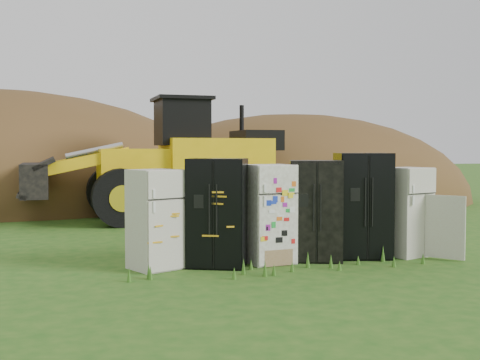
% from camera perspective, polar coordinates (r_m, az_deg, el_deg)
% --- Properties ---
extents(ground, '(120.00, 120.00, 0.00)m').
position_cam_1_polar(ground, '(11.13, 5.22, -7.67)').
color(ground, '#225416').
rests_on(ground, ground).
extents(fridge_leftmost, '(0.98, 0.97, 1.70)m').
position_cam_1_polar(fridge_leftmost, '(10.39, -8.08, -3.71)').
color(fridge_leftmost, beige).
rests_on(fridge_leftmost, ground).
extents(fridge_black_side, '(1.22, 1.11, 1.89)m').
position_cam_1_polar(fridge_black_side, '(10.52, -2.15, -3.09)').
color(fridge_black_side, black).
rests_on(fridge_black_side, ground).
extents(fridge_sticker, '(0.88, 0.83, 1.77)m').
position_cam_1_polar(fridge_sticker, '(10.84, 2.76, -3.21)').
color(fridge_sticker, white).
rests_on(fridge_sticker, ground).
extents(fridge_dark_mid, '(1.15, 1.05, 1.84)m').
position_cam_1_polar(fridge_dark_mid, '(11.17, 7.19, -2.88)').
color(fridge_dark_mid, black).
rests_on(fridge_dark_mid, ground).
extents(fridge_black_right, '(1.16, 1.04, 1.98)m').
position_cam_1_polar(fridge_black_right, '(11.61, 11.55, -2.36)').
color(fridge_black_right, black).
rests_on(fridge_black_right, ground).
extents(fridge_open_door, '(0.94, 0.90, 1.70)m').
position_cam_1_polar(fridge_open_door, '(12.00, 15.51, -2.91)').
color(fridge_open_door, beige).
rests_on(fridge_open_door, ground).
extents(wheel_loader, '(7.37, 3.13, 3.53)m').
position_cam_1_polar(wheel_loader, '(17.33, -8.40, 2.00)').
color(wheel_loader, yellow).
rests_on(wheel_loader, ground).
extents(dirt_mound_right, '(14.21, 10.42, 6.76)m').
position_cam_1_polar(dirt_mound_right, '(23.31, 5.12, -2.08)').
color(dirt_mound_right, '#4F3719').
rests_on(dirt_mound_right, ground).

